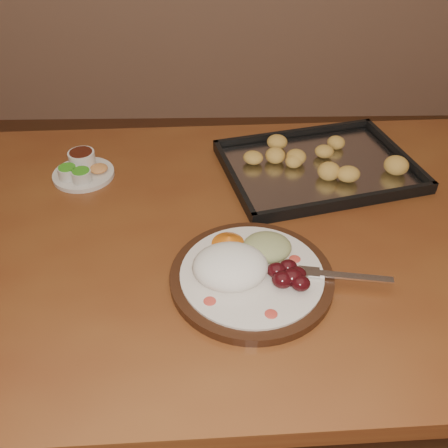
{
  "coord_description": "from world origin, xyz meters",
  "views": [
    {
      "loc": [
        0.1,
        -0.76,
        1.41
      ],
      "look_at": [
        0.12,
        0.03,
        0.77
      ],
      "focal_mm": 40.0,
      "sensor_mm": 36.0,
      "label": 1
    }
  ],
  "objects": [
    {
      "name": "ground",
      "position": [
        0.0,
        0.0,
        0.0
      ],
      "size": [
        4.0,
        4.0,
        0.0
      ],
      "primitive_type": "plane",
      "color": "#552C1D",
      "rests_on": "ground"
    },
    {
      "name": "dining_table",
      "position": [
        0.13,
        0.04,
        0.65
      ],
      "size": [
        1.53,
        0.96,
        0.75
      ],
      "rotation": [
        0.0,
        0.0,
        0.04
      ],
      "color": "brown",
      "rests_on": "ground"
    },
    {
      "name": "dinner_plate",
      "position": [
        0.16,
        -0.11,
        0.77
      ],
      "size": [
        0.4,
        0.3,
        0.07
      ],
      "rotation": [
        0.0,
        0.0,
        -0.14
      ],
      "color": "black",
      "rests_on": "dining_table"
    },
    {
      "name": "condiment_saucer",
      "position": [
        -0.21,
        0.25,
        0.77
      ],
      "size": [
        0.14,
        0.14,
        0.05
      ],
      "rotation": [
        0.0,
        0.0,
        -0.1
      ],
      "color": "beige",
      "rests_on": "dining_table"
    },
    {
      "name": "baking_tray",
      "position": [
        0.35,
        0.25,
        0.76
      ],
      "size": [
        0.5,
        0.42,
        0.05
      ],
      "rotation": [
        0.0,
        0.0,
        0.25
      ],
      "color": "black",
      "rests_on": "dining_table"
    }
  ]
}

